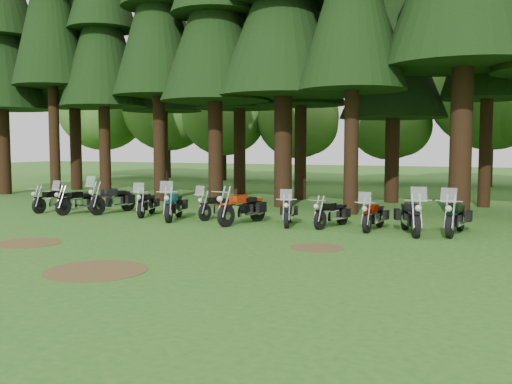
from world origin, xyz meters
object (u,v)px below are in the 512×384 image
motorcycle_9 (374,217)px  motorcycle_1 (79,202)px  motorcycle_2 (113,200)px  motorcycle_5 (217,207)px  motorcycle_4 (174,206)px  motorcycle_7 (288,212)px  motorcycle_3 (147,204)px  motorcycle_6 (243,209)px  motorcycle_8 (332,215)px  motorcycle_10 (410,217)px  motorcycle_0 (53,201)px  motorcycle_11 (456,218)px

motorcycle_9 → motorcycle_1: bearing=-173.7°
motorcycle_2 → motorcycle_5: 4.58m
motorcycle_1 → motorcycle_4: motorcycle_4 is taller
motorcycle_2 → motorcycle_7: 7.54m
motorcycle_1 → motorcycle_3: (2.82, 0.51, -0.01)m
motorcycle_6 → motorcycle_7: 1.57m
motorcycle_7 → motorcycle_8: 1.47m
motorcycle_1 → motorcycle_10: 12.66m
motorcycle_0 → motorcycle_7: motorcycle_7 is taller
motorcycle_2 → motorcycle_10: 11.57m
motorcycle_4 → motorcycle_5: (1.29, 0.85, -0.07)m
motorcycle_6 → motorcycle_8: motorcycle_6 is taller
motorcycle_0 → motorcycle_9: size_ratio=1.01×
motorcycle_3 → motorcycle_8: (7.27, -0.05, -0.03)m
motorcycle_7 → motorcycle_3: bearing=160.8°
motorcycle_6 → motorcycle_11: motorcycle_11 is taller
motorcycle_6 → motorcycle_4: bearing=-166.4°
motorcycle_5 → motorcycle_8: size_ratio=1.03×
motorcycle_3 → motorcycle_2: bearing=155.1°
motorcycle_4 → motorcycle_10: bearing=-18.3°
motorcycle_0 → motorcycle_1: (1.39, -0.10, 0.03)m
motorcycle_7 → motorcycle_11: (5.29, 0.19, 0.06)m
motorcycle_7 → motorcycle_4: bearing=167.6°
motorcycle_1 → motorcycle_5: size_ratio=1.07×
motorcycle_6 → motorcycle_7: bearing=25.0°
motorcycle_0 → motorcycle_11: size_ratio=0.87×
motorcycle_0 → motorcycle_2: bearing=15.5°
motorcycle_2 → motorcycle_7: (7.53, -0.41, -0.08)m
motorcycle_1 → motorcycle_9: 11.49m
motorcycle_3 → motorcycle_9: motorcycle_3 is taller
motorcycle_1 → motorcycle_9: bearing=12.1°
motorcycle_6 → motorcycle_8: size_ratio=1.24×
motorcycle_8 → motorcycle_1: bearing=-162.7°
motorcycle_5 → motorcycle_7: size_ratio=0.99×
motorcycle_2 → motorcycle_10: (11.55, -0.62, -0.00)m
motorcycle_0 → motorcycle_1: 1.40m
motorcycle_0 → motorcycle_3: bearing=7.6°
motorcycle_2 → motorcycle_3: 1.73m
motorcycle_10 → motorcycle_6: bearing=161.4°
motorcycle_6 → motorcycle_9: size_ratio=1.18×
motorcycle_4 → motorcycle_8: 5.73m
motorcycle_2 → motorcycle_10: size_ratio=1.03×
motorcycle_0 → motorcycle_10: bearing=2.0°
motorcycle_0 → motorcycle_3: 4.23m
motorcycle_4 → motorcycle_7: (4.25, 0.34, -0.06)m
motorcycle_2 → motorcycle_4: (3.28, -0.75, -0.02)m
motorcycle_3 → motorcycle_4: motorcycle_4 is taller
motorcycle_9 → motorcycle_7: bearing=-173.9°
motorcycle_6 → motorcycle_9: 4.40m
motorcycle_1 → motorcycle_6: (7.10, -0.04, 0.06)m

